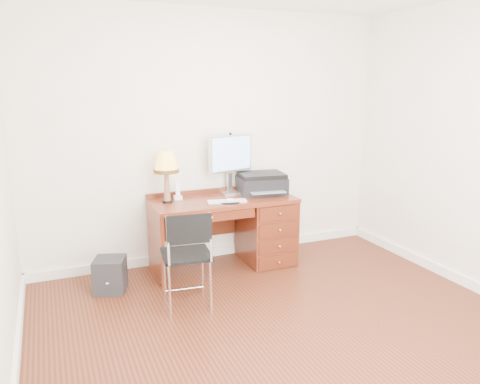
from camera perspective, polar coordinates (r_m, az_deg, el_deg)
name	(u,v)px	position (r m, az deg, el deg)	size (l,w,h in m)	color
ground	(285,326)	(3.98, 5.45, -16.00)	(4.00, 4.00, 0.00)	#3F1A0E
room_shell	(253,290)	(4.46, 1.58, -11.85)	(4.00, 4.00, 4.00)	white
desk	(251,226)	(5.11, 1.35, -4.17)	(1.50, 0.67, 0.75)	maroon
monitor	(231,157)	(5.09, -1.06, 4.33)	(0.55, 0.25, 0.64)	silver
keyboard	(227,201)	(4.78, -1.59, -1.11)	(0.40, 0.11, 0.02)	white
mouse_pad	(230,201)	(4.75, -1.25, -1.12)	(0.21, 0.21, 0.04)	black
printer	(262,183)	(5.15, 2.64, 1.09)	(0.55, 0.45, 0.22)	black
leg_lamp	(166,165)	(4.73, -8.99, 3.24)	(0.25, 0.25, 0.52)	black
phone	(178,194)	(4.91, -7.60, -0.30)	(0.09, 0.09, 0.18)	white
pen_cup	(254,189)	(5.13, 1.77, 0.32)	(0.07, 0.07, 0.09)	black
chair	(188,250)	(4.07, -6.32, -6.99)	(0.46, 0.46, 0.88)	black
equipment_box	(110,275)	(4.66, -15.54, -9.70)	(0.28, 0.28, 0.33)	black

